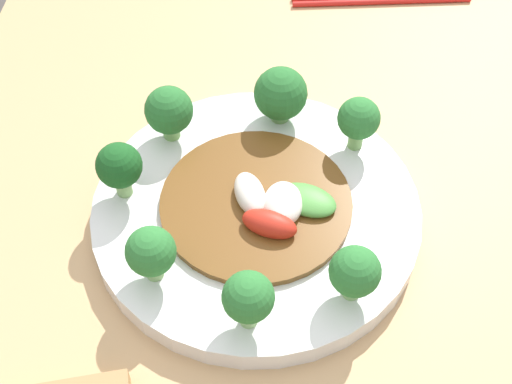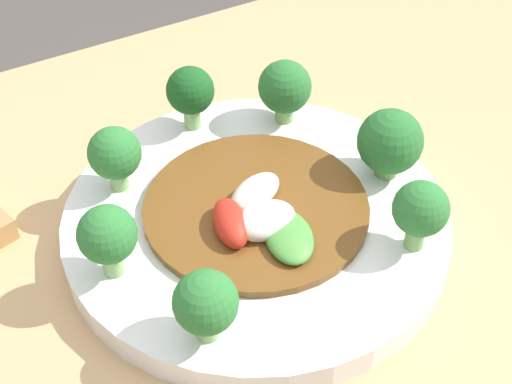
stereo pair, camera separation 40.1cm
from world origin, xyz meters
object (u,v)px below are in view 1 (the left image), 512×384
object	(u,v)px
broccoli_north	(119,167)
broccoli_east	(281,94)
stirfry_center	(264,204)
broccoli_southwest	(355,272)
plate	(256,213)
broccoli_northeast	(169,111)
broccoli_west	(248,298)
broccoli_southeast	(359,120)
broccoli_northwest	(151,252)

from	to	relation	value
broccoli_north	broccoli_east	xyz separation A→B (m)	(0.11, -0.14, -0.00)
broccoli_north	stirfry_center	world-z (taller)	broccoli_north
broccoli_east	broccoli_southwest	distance (m)	0.22
plate	broccoli_north	size ratio (longest dim) A/B	5.12
broccoli_southwest	plate	bearing A→B (deg)	44.49
broccoli_northeast	broccoli_west	bearing A→B (deg)	-155.35
broccoli_north	plate	bearing A→B (deg)	-93.13
broccoli_north	broccoli_northeast	bearing A→B (deg)	-23.73
broccoli_northeast	broccoli_southwest	world-z (taller)	broccoli_northeast
plate	broccoli_east	world-z (taller)	broccoli_east
broccoli_northeast	broccoli_west	world-z (taller)	same
broccoli_northeast	broccoli_southwest	bearing A→B (deg)	-133.98
broccoli_east	broccoli_west	size ratio (longest dim) A/B	1.02
plate	broccoli_southeast	size ratio (longest dim) A/B	5.19
broccoli_southwest	broccoli_southeast	world-z (taller)	broccoli_southeast
broccoli_northeast	broccoli_west	size ratio (longest dim) A/B	1.00
broccoli_northwest	broccoli_northeast	bearing A→B (deg)	3.39
broccoli_northeast	broccoli_southwest	distance (m)	0.25
broccoli_northwest	broccoli_west	size ratio (longest dim) A/B	0.96
broccoli_north	stirfry_center	bearing A→B (deg)	-94.25
broccoli_northwest	broccoli_west	distance (m)	0.09
plate	broccoli_northeast	distance (m)	0.13
broccoli_north	broccoli_southeast	bearing A→B (deg)	-70.70
broccoli_northeast	stirfry_center	world-z (taller)	broccoli_northeast
plate	broccoli_north	bearing A→B (deg)	86.87
broccoli_northeast	stirfry_center	bearing A→B (deg)	-131.20
broccoli_northeast	broccoli_north	xyz separation A→B (m)	(-0.08, 0.03, 0.00)
broccoli_southeast	broccoli_east	bearing A→B (deg)	66.40
broccoli_east	broccoli_west	bearing A→B (deg)	176.74
plate	broccoli_northeast	bearing A→B (deg)	47.57
broccoli_north	stirfry_center	distance (m)	0.14
broccoli_southeast	stirfry_center	world-z (taller)	broccoli_southeast
broccoli_east	broccoli_west	xyz separation A→B (m)	(-0.24, 0.01, 0.00)
broccoli_northwest	broccoli_west	xyz separation A→B (m)	(-0.04, -0.08, 0.00)
broccoli_northeast	broccoli_north	distance (m)	0.08
broccoli_northeast	plate	bearing A→B (deg)	-132.43
broccoli_southwest	stirfry_center	xyz separation A→B (m)	(0.09, 0.08, -0.03)
broccoli_southwest	broccoli_southeast	bearing A→B (deg)	-1.93
broccoli_east	broccoli_southwest	bearing A→B (deg)	-160.96
plate	broccoli_northwest	world-z (taller)	broccoli_northwest
stirfry_center	broccoli_east	bearing A→B (deg)	-4.21
broccoli_northwest	broccoli_southeast	size ratio (longest dim) A/B	0.97
plate	stirfry_center	bearing A→B (deg)	-111.91
broccoli_northeast	broccoli_west	distance (m)	0.23
broccoli_northeast	stirfry_center	xyz separation A→B (m)	(-0.09, -0.10, -0.03)
broccoli_northwest	broccoli_west	bearing A→B (deg)	-115.02
stirfry_center	broccoli_northeast	bearing A→B (deg)	48.80
broccoli_northeast	stirfry_center	size ratio (longest dim) A/B	0.33
stirfry_center	broccoli_southeast	bearing A→B (deg)	-44.78
broccoli_east	plate	bearing A→B (deg)	172.07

